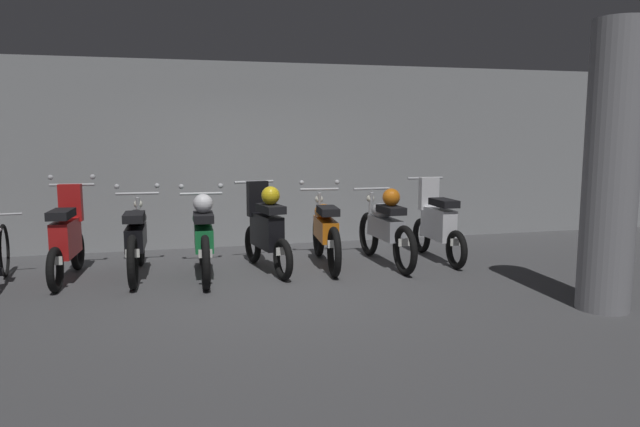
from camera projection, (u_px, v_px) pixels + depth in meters
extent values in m
plane|color=#4C4C4F|center=(278.00, 286.00, 7.08)|extent=(80.00, 80.00, 0.00)
cube|color=gray|center=(246.00, 155.00, 9.57)|extent=(16.00, 0.30, 2.94)
torus|color=black|center=(78.00, 250.00, 7.88)|extent=(0.13, 0.54, 0.53)
torus|color=black|center=(55.00, 270.00, 6.76)|extent=(0.13, 0.54, 0.53)
cube|color=red|center=(66.00, 238.00, 7.29)|extent=(0.27, 0.75, 0.44)
cube|color=red|center=(71.00, 203.00, 7.57)|extent=(0.29, 0.14, 0.48)
cube|color=black|center=(61.00, 214.00, 7.09)|extent=(0.28, 0.54, 0.10)
cylinder|color=#B7BABF|center=(72.00, 185.00, 7.67)|extent=(0.56, 0.08, 0.04)
sphere|color=#B7BABF|center=(50.00, 177.00, 7.61)|extent=(0.07, 0.07, 0.07)
sphere|color=#B7BABF|center=(93.00, 177.00, 7.71)|extent=(0.07, 0.07, 0.07)
cylinder|color=#B7BABF|center=(75.00, 220.00, 7.78)|extent=(0.07, 0.15, 0.85)
sphere|color=silver|center=(74.00, 196.00, 7.74)|extent=(0.12, 0.12, 0.12)
cube|color=white|center=(55.00, 261.00, 6.77)|extent=(0.16, 0.02, 0.10)
torus|color=black|center=(140.00, 242.00, 8.14)|extent=(0.10, 0.65, 0.65)
torus|color=black|center=(133.00, 262.00, 6.88)|extent=(0.10, 0.65, 0.65)
cube|color=black|center=(136.00, 237.00, 7.48)|extent=(0.24, 0.84, 0.28)
ellipsoid|color=black|center=(136.00, 218.00, 7.60)|extent=(0.27, 0.45, 0.22)
cube|color=black|center=(134.00, 217.00, 7.27)|extent=(0.25, 0.52, 0.10)
cylinder|color=#B7BABF|center=(137.00, 194.00, 7.94)|extent=(0.56, 0.05, 0.04)
sphere|color=#B7BABF|center=(117.00, 187.00, 7.87)|extent=(0.07, 0.07, 0.07)
sphere|color=#B7BABF|center=(157.00, 186.00, 7.99)|extent=(0.07, 0.07, 0.07)
cylinder|color=#B7BABF|center=(139.00, 220.00, 8.04)|extent=(0.06, 0.16, 0.65)
sphere|color=silver|center=(138.00, 204.00, 8.01)|extent=(0.12, 0.12, 0.12)
cube|color=white|center=(133.00, 253.00, 6.89)|extent=(0.16, 0.02, 0.10)
torus|color=black|center=(202.00, 242.00, 8.13)|extent=(0.11, 0.65, 0.65)
torus|color=black|center=(206.00, 262.00, 6.87)|extent=(0.11, 0.65, 0.65)
cube|color=#197238|center=(204.00, 237.00, 7.47)|extent=(0.24, 0.84, 0.28)
ellipsoid|color=#197238|center=(203.00, 218.00, 7.59)|extent=(0.27, 0.45, 0.22)
cube|color=black|center=(203.00, 217.00, 7.26)|extent=(0.25, 0.53, 0.10)
cylinder|color=#B7BABF|center=(201.00, 194.00, 7.93)|extent=(0.56, 0.05, 0.04)
sphere|color=#B7BABF|center=(181.00, 187.00, 7.86)|extent=(0.07, 0.07, 0.07)
sphere|color=#B7BABF|center=(221.00, 186.00, 7.98)|extent=(0.07, 0.07, 0.07)
cylinder|color=#B7BABF|center=(202.00, 220.00, 8.03)|extent=(0.06, 0.16, 0.65)
sphere|color=silver|center=(201.00, 204.00, 8.00)|extent=(0.12, 0.12, 0.12)
cube|color=white|center=(205.00, 254.00, 6.88)|extent=(0.16, 0.02, 0.10)
sphere|color=silver|center=(203.00, 203.00, 7.23)|extent=(0.24, 0.24, 0.24)
torus|color=black|center=(253.00, 244.00, 8.35)|extent=(0.19, 0.54, 0.53)
torus|color=black|center=(283.00, 259.00, 7.32)|extent=(0.19, 0.54, 0.53)
cube|color=black|center=(267.00, 231.00, 7.80)|extent=(0.36, 0.76, 0.44)
cube|color=black|center=(258.00, 199.00, 8.05)|extent=(0.30, 0.17, 0.48)
cube|color=black|center=(271.00, 209.00, 7.61)|extent=(0.33, 0.56, 0.10)
cylinder|color=#B7BABF|center=(254.00, 182.00, 8.14)|extent=(0.56, 0.14, 0.04)
cylinder|color=#B7BABF|center=(253.00, 215.00, 8.25)|extent=(0.08, 0.16, 0.85)
sphere|color=silver|center=(253.00, 192.00, 8.20)|extent=(0.12, 0.12, 0.12)
cube|color=white|center=(282.00, 251.00, 7.32)|extent=(0.16, 0.04, 0.10)
sphere|color=gold|center=(271.00, 196.00, 7.58)|extent=(0.24, 0.24, 0.24)
torus|color=black|center=(318.00, 235.00, 8.74)|extent=(0.15, 0.66, 0.65)
torus|color=black|center=(334.00, 252.00, 7.47)|extent=(0.15, 0.66, 0.65)
cube|color=orange|center=(326.00, 229.00, 8.08)|extent=(0.30, 0.85, 0.28)
ellipsoid|color=orange|center=(324.00, 212.00, 8.20)|extent=(0.30, 0.46, 0.22)
cube|color=black|center=(328.00, 211.00, 7.86)|extent=(0.29, 0.54, 0.10)
cylinder|color=#B7BABF|center=(319.00, 189.00, 8.55)|extent=(0.56, 0.09, 0.04)
sphere|color=#B7BABF|center=(302.00, 183.00, 8.49)|extent=(0.07, 0.07, 0.07)
sphere|color=#B7BABF|center=(337.00, 182.00, 8.57)|extent=(0.07, 0.07, 0.07)
cylinder|color=#B7BABF|center=(319.00, 214.00, 8.65)|extent=(0.07, 0.16, 0.65)
sphere|color=silver|center=(319.00, 199.00, 8.62)|extent=(0.12, 0.12, 0.12)
cube|color=white|center=(334.00, 244.00, 7.48)|extent=(0.16, 0.03, 0.10)
torus|color=black|center=(369.00, 234.00, 8.82)|extent=(0.11, 0.65, 0.65)
torus|color=black|center=(405.00, 250.00, 7.58)|extent=(0.11, 0.65, 0.65)
cube|color=#9EA0A8|center=(386.00, 228.00, 8.17)|extent=(0.25, 0.84, 0.28)
ellipsoid|color=#9EA0A8|center=(382.00, 211.00, 8.29)|extent=(0.27, 0.45, 0.22)
cube|color=black|center=(391.00, 210.00, 7.96)|extent=(0.26, 0.53, 0.10)
cylinder|color=#B7BABF|center=(372.00, 189.00, 8.63)|extent=(0.56, 0.05, 0.04)
cylinder|color=#B7BABF|center=(370.00, 213.00, 8.73)|extent=(0.06, 0.16, 0.65)
sphere|color=silver|center=(370.00, 198.00, 8.70)|extent=(0.12, 0.12, 0.12)
cube|color=white|center=(404.00, 242.00, 7.59)|extent=(0.16, 0.02, 0.10)
sphere|color=orange|center=(391.00, 197.00, 7.94)|extent=(0.24, 0.24, 0.24)
torus|color=black|center=(421.00, 235.00, 9.03)|extent=(0.09, 0.53, 0.53)
torus|color=black|center=(456.00, 250.00, 7.93)|extent=(0.09, 0.53, 0.53)
cube|color=silver|center=(438.00, 224.00, 8.44)|extent=(0.22, 0.74, 0.44)
cube|color=silver|center=(429.00, 194.00, 8.72)|extent=(0.28, 0.12, 0.48)
cube|color=black|center=(444.00, 203.00, 8.25)|extent=(0.24, 0.52, 0.10)
cylinder|color=#B7BABF|center=(425.00, 178.00, 8.82)|extent=(0.56, 0.04, 0.04)
cylinder|color=#B7BABF|center=(423.00, 209.00, 8.93)|extent=(0.06, 0.15, 0.85)
sphere|color=silver|center=(424.00, 188.00, 8.89)|extent=(0.12, 0.12, 0.12)
cube|color=white|center=(456.00, 242.00, 7.94)|extent=(0.16, 0.01, 0.10)
torus|color=black|center=(4.00, 251.00, 7.49)|extent=(0.11, 0.68, 0.68)
cylinder|color=#B7BABF|center=(0.00, 215.00, 7.31)|extent=(0.50, 0.08, 0.03)
cylinder|color=gray|center=(611.00, 168.00, 5.95)|extent=(0.54, 0.54, 2.94)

